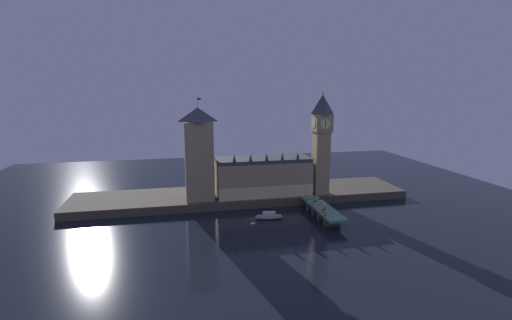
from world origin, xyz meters
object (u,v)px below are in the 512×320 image
Objects in this scene: victoria_tower at (199,154)px; car_southbound_trail at (320,200)px; pedestrian_near_rail at (326,215)px; street_lamp_mid at (331,199)px; car_northbound_lead at (315,203)px; clock_tower at (321,141)px; pedestrian_far_rail at (308,200)px; car_northbound_trail at (324,211)px; boat_upstream at (269,216)px; street_lamp_near at (324,208)px; street_lamp_far at (306,193)px.

victoria_tower is 15.14× the size of car_southbound_trail.
pedestrian_near_rail is 18.98m from street_lamp_mid.
victoria_tower reaches higher than car_northbound_lead.
pedestrian_far_rail is at bearing -129.00° from clock_tower.
car_northbound_lead is 0.97× the size of car_northbound_trail.
car_southbound_trail reaches higher than boat_upstream.
street_lamp_near is at bearing -113.31° from car_northbound_trail.
car_southbound_trail is 0.60× the size of street_lamp_mid.
victoria_tower is 9.03× the size of street_lamp_mid.
car_southbound_trail is at bearing 76.19° from car_northbound_trail.
street_lamp_near is (-2.73, -6.35, 3.67)m from car_northbound_trail.
victoria_tower is 15.94× the size of car_northbound_trail.
clock_tower is 43.52m from street_lamp_mid.
street_lamp_far is at bearing 90.75° from pedestrian_near_rail.
street_lamp_near is 0.97× the size of street_lamp_far.
pedestrian_near_rail is (-2.33, -7.56, 0.24)m from car_northbound_trail.
victoria_tower is 8.95× the size of street_lamp_near.
pedestrian_far_rail is at bearing -19.53° from victoria_tower.
pedestrian_far_rail is at bearing 111.90° from car_northbound_lead.
street_lamp_far is at bearing 100.17° from pedestrian_far_rail.
pedestrian_far_rail is at bearing 89.16° from street_lamp_near.
car_southbound_trail is 26.66m from street_lamp_near.
pedestrian_far_rail is 4.29m from street_lamp_far.
street_lamp_near is (63.32, -49.81, -23.42)m from victoria_tower.
pedestrian_far_rail is at bearing 127.94° from street_lamp_mid.
car_northbound_lead is at bearing 7.12° from boat_upstream.
car_northbound_trail is at bearing -103.81° from car_southbound_trail.
street_lamp_far is at bearing 96.75° from car_northbound_trail.
victoria_tower reaches higher than boat_upstream.
street_lamp_near is (-15.57, -45.94, -29.79)m from clock_tower.
victoria_tower is 72.78m from pedestrian_far_rail.
car_northbound_lead is (-12.83, -24.54, -33.54)m from clock_tower.
pedestrian_near_rail is at bearing -121.44° from street_lamp_mid.
car_southbound_trail is 0.59× the size of street_lamp_near.
clock_tower is at bearing 72.04° from car_northbound_trail.
pedestrian_near_rail is at bearing -35.59° from boat_upstream.
clock_tower is 1.05× the size of victoria_tower.
car_southbound_trail is at bearing 12.68° from boat_upstream.
car_northbound_trail is at bearing -107.96° from clock_tower.
car_northbound_lead is at bearing -68.10° from pedestrian_far_rail.
pedestrian_far_rail is (-0.00, 28.42, -0.08)m from pedestrian_near_rail.
street_lamp_mid is at bearing 55.44° from street_lamp_near.
boat_upstream is (-26.55, 19.00, -5.57)m from pedestrian_near_rail.
street_lamp_far reaches higher than pedestrian_near_rail.
street_lamp_mid reaches higher than car_northbound_trail.
clock_tower is 53.40m from car_northbound_trail.
street_lamp_far is at bearing -133.33° from clock_tower.
pedestrian_far_rail is at bearing 90.00° from pedestrian_near_rail.
victoria_tower is at bearing 141.81° from street_lamp_near.
pedestrian_near_rail is at bearing -104.77° from car_southbound_trail.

